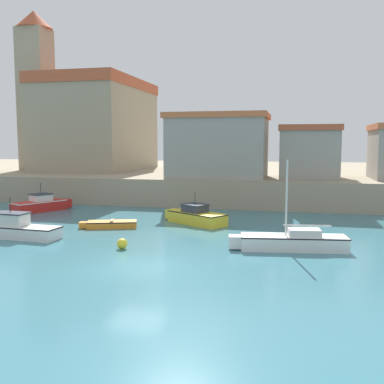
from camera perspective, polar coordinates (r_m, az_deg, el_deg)
The scene contains 11 objects.
ground_plane at distance 20.64m, azimuth -7.11°, elevation -9.46°, with size 200.00×200.00×0.00m, color teal.
quay_seawall at distance 57.38m, azimuth 6.13°, elevation 1.87°, with size 120.00×40.00×2.42m, color gray.
motorboat_yellow_1 at distance 31.11m, azimuth 0.42°, elevation -3.08°, with size 4.92×3.83×2.27m.
dinghy_orange_2 at distance 30.15m, azimuth -10.33°, elevation -4.02°, with size 3.83×2.16×0.52m.
motorboat_white_3 at distance 28.65m, azimuth -21.83°, elevation -4.33°, with size 6.31×1.87×2.39m.
sailboat_white_4 at distance 24.15m, azimuth 12.54°, elevation -6.11°, with size 6.22×2.23×4.71m.
motorboat_red_5 at distance 38.87m, azimuth -18.64°, elevation -1.50°, with size 3.47×5.00×2.34m.
mooring_buoy at distance 24.10m, azimuth -8.86°, elevation -6.50°, with size 0.56×0.56×0.56m, color yellow.
church at distance 54.73m, azimuth -12.69°, elevation 8.84°, with size 13.69×15.40×18.06m.
harbor_shed_mid_row at distance 40.96m, azimuth 3.38°, elevation 5.91°, with size 8.96×6.65×5.77m.
harbor_shed_far_end at distance 41.78m, azimuth 14.63°, elevation 4.99°, with size 5.25×6.47×4.69m.
Camera 1 is at (6.92, -18.63, 5.58)m, focal length 42.00 mm.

